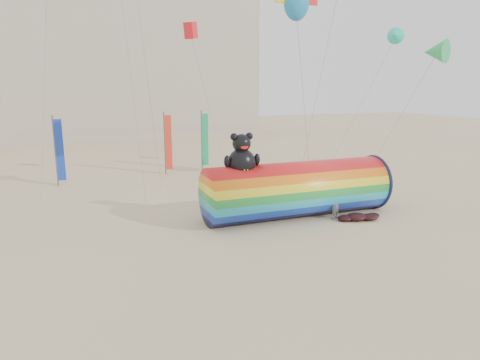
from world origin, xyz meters
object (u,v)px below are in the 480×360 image
object	(u,v)px
windsock_assembly	(297,188)
kite_handler	(335,203)
hotel_building	(29,62)
fabric_bundle	(359,217)

from	to	relation	value
windsock_assembly	kite_handler	distance (m)	2.24
hotel_building	kite_handler	world-z (taller)	hotel_building
hotel_building	fabric_bundle	distance (m)	50.92
hotel_building	windsock_assembly	xyz separation A→B (m)	(16.02, -44.25, -8.68)
windsock_assembly	fabric_bundle	distance (m)	3.74
fabric_bundle	hotel_building	bearing A→B (deg)	112.21
kite_handler	hotel_building	bearing A→B (deg)	-99.12
fabric_bundle	kite_handler	bearing A→B (deg)	149.19
hotel_building	kite_handler	bearing A→B (deg)	-68.73
hotel_building	windsock_assembly	world-z (taller)	hotel_building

